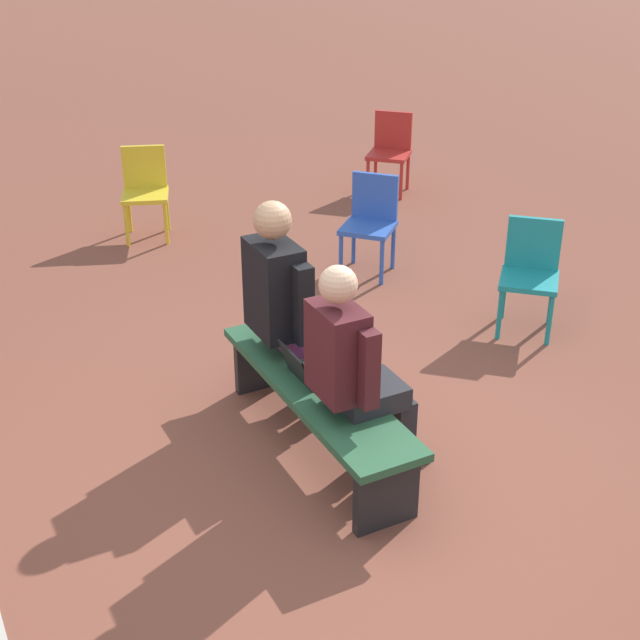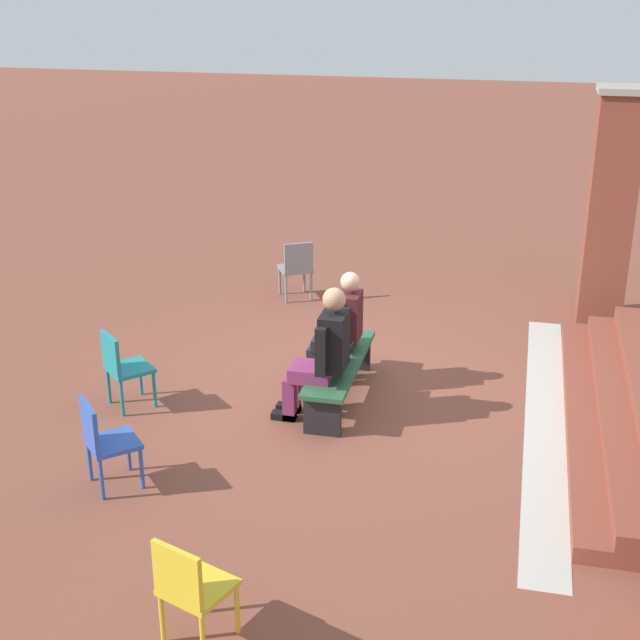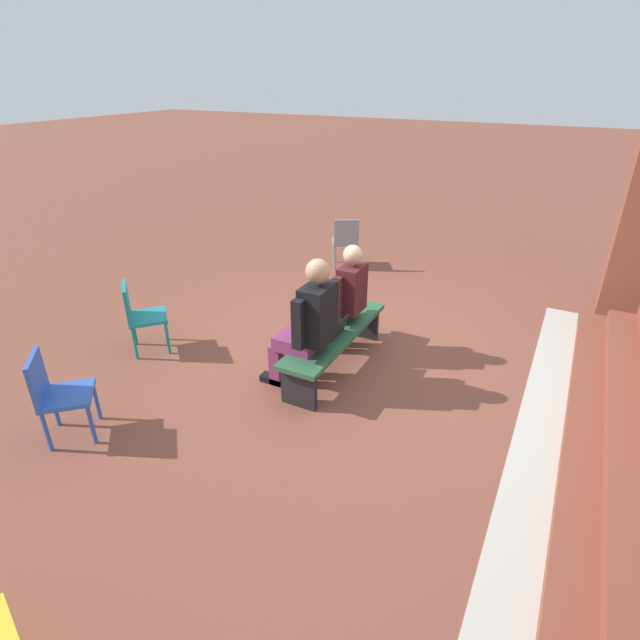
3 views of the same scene
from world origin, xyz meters
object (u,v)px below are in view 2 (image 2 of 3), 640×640
bench (340,369)px  plastic_chair_by_pillar (297,266)px  plastic_chair_near_bench_left (190,586)px  laptop (339,360)px  person_adult (323,351)px  person_student (340,326)px  plastic_chair_foreground (122,365)px  plastic_chair_near_bench_right (104,439)px

bench → plastic_chair_by_pillar: bearing=-157.1°
bench → plastic_chair_near_bench_left: plastic_chair_near_bench_left is taller
laptop → plastic_chair_by_pillar: 3.24m
person_adult → plastic_chair_by_pillar: person_adult is taller
plastic_chair_near_bench_left → laptop: bearing=177.0°
person_student → plastic_chair_near_bench_left: bearing=-1.7°
laptop → plastic_chair_near_bench_left: bearing=-3.0°
person_adult → plastic_chair_by_pillar: size_ratio=1.70×
plastic_chair_foreground → person_adult: bearing=95.8°
plastic_chair_near_bench_right → plastic_chair_near_bench_left: same height
person_student → laptop: size_ratio=4.16×
plastic_chair_near_bench_right → person_student: bearing=147.7°
laptop → plastic_chair_near_bench_left: (3.78, -0.20, -0.02)m
laptop → bench: bearing=-172.1°
plastic_chair_near_bench_left → plastic_chair_by_pillar: bearing=-171.3°
laptop → plastic_chair_near_bench_right: size_ratio=0.38×
laptop → plastic_chair_foreground: bearing=-74.4°
plastic_chair_by_pillar → plastic_chair_foreground: (3.60, -0.92, 0.00)m
bench → laptop: 0.17m
laptop → plastic_chair_foreground: size_ratio=0.38×
person_adult → plastic_chair_foreground: size_ratio=1.70×
bench → plastic_chair_near_bench_right: 2.72m
person_student → plastic_chair_foreground: size_ratio=1.58×
bench → plastic_chair_near_bench_right: size_ratio=2.14×
laptop → plastic_chair_near_bench_left: size_ratio=0.38×
person_adult → plastic_chair_foreground: bearing=-84.2°
person_adult → plastic_chair_foreground: person_adult is taller
plastic_chair_by_pillar → plastic_chair_near_bench_left: size_ratio=1.00×
plastic_chair_by_pillar → plastic_chair_foreground: bearing=-14.4°
plastic_chair_by_pillar → plastic_chair_near_bench_left: (6.77, 1.04, 0.00)m
person_adult → person_student: bearing=179.6°
laptop → plastic_chair_foreground: (0.60, -2.16, -0.02)m
person_adult → laptop: bearing=167.9°
person_student → plastic_chair_near_bench_right: person_student is taller
person_adult → plastic_chair_near_bench_left: bearing=-2.0°
person_student → plastic_chair_near_bench_right: size_ratio=1.58×
bench → plastic_chair_foreground: (0.69, -2.15, 0.13)m
bench → plastic_chair_near_bench_left: size_ratio=2.14×
plastic_chair_near_bench_left → person_adult: bearing=178.0°
laptop → plastic_chair_near_bench_left: plastic_chair_near_bench_left is taller
person_student → plastic_chair_foreground: bearing=-64.1°
person_adult → plastic_chair_near_bench_right: 2.32m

